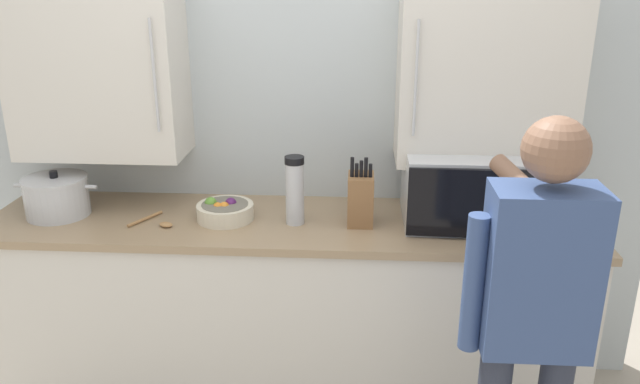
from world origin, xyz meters
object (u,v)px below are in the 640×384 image
(thermos_flask, at_px, (295,190))
(person_figure, at_px, (532,310))
(fruit_bowl, at_px, (225,210))
(wooden_spoon, at_px, (156,222))
(knife_block, at_px, (361,199))
(stock_pot, at_px, (57,196))
(microwave_oven, at_px, (463,187))

(thermos_flask, xyz_separation_m, person_figure, (0.84, -0.71, -0.14))
(fruit_bowl, xyz_separation_m, wooden_spoon, (-0.29, -0.07, -0.03))
(knife_block, relative_size, person_figure, 0.19)
(wooden_spoon, xyz_separation_m, person_figure, (1.44, -0.66, 0.00))
(wooden_spoon, height_order, stock_pot, stock_pot)
(microwave_oven, xyz_separation_m, fruit_bowl, (-1.04, -0.05, -0.12))
(wooden_spoon, bearing_deg, knife_block, 4.37)
(stock_pot, bearing_deg, thermos_flask, -1.45)
(fruit_bowl, relative_size, knife_block, 0.82)
(fruit_bowl, height_order, wooden_spoon, fruit_bowl)
(fruit_bowl, bearing_deg, person_figure, -32.30)
(stock_pot, bearing_deg, person_figure, -20.97)
(microwave_oven, relative_size, person_figure, 0.35)
(microwave_oven, bearing_deg, thermos_flask, -174.20)
(knife_block, xyz_separation_m, person_figure, (0.56, -0.72, -0.10))
(microwave_oven, xyz_separation_m, knife_block, (-0.44, -0.06, -0.04))
(stock_pot, height_order, person_figure, person_figure)
(knife_block, bearing_deg, stock_pot, 179.59)
(thermos_flask, bearing_deg, stock_pot, 178.55)
(knife_block, distance_m, person_figure, 0.92)
(knife_block, bearing_deg, person_figure, -52.39)
(wooden_spoon, height_order, person_figure, person_figure)
(knife_block, height_order, thermos_flask, knife_block)
(stock_pot, xyz_separation_m, thermos_flask, (1.07, -0.03, 0.06))
(wooden_spoon, xyz_separation_m, knife_block, (0.89, 0.07, 0.10))
(fruit_bowl, relative_size, wooden_spoon, 1.23)
(knife_block, bearing_deg, thermos_flask, -176.47)
(microwave_oven, distance_m, fruit_bowl, 1.04)
(fruit_bowl, xyz_separation_m, knife_block, (0.60, -0.01, 0.07))
(fruit_bowl, distance_m, thermos_flask, 0.33)
(microwave_oven, bearing_deg, stock_pot, -178.53)
(person_figure, bearing_deg, microwave_oven, 98.58)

